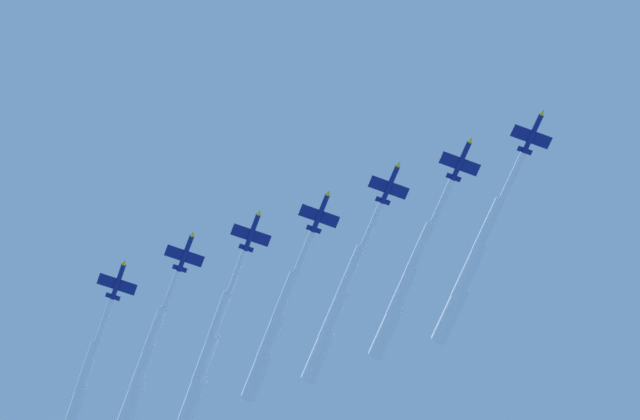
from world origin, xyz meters
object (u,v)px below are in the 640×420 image
jet_starboard_inner (335,314)px  jet_port_mid (272,336)px  jet_port_outer (143,367)px  jet_starboard_mid (206,359)px  jet_starboard_outer (75,411)px  jet_port_inner (403,291)px  jet_lead (469,272)px

jet_starboard_inner → jet_port_mid: size_ratio=1.05×
jet_port_outer → jet_port_mid: bearing=145.0°
jet_starboard_mid → jet_port_outer: (13.00, -6.70, 1.34)m
jet_port_outer → jet_starboard_outer: (12.45, -13.69, -2.48)m
jet_port_inner → jet_starboard_inner: (12.57, -9.92, 0.66)m
jet_port_inner → jet_lead: bearing=148.5°
jet_starboard_inner → jet_starboard_mid: (24.37, -18.64, 0.39)m
jet_lead → jet_starboard_outer: 93.84m
jet_starboard_mid → jet_starboard_outer: jet_starboard_mid is taller
jet_port_inner → jet_port_outer: 61.18m
jet_port_inner → jet_starboard_outer: size_ratio=0.93×
jet_port_inner → jet_starboard_outer: bearing=-38.1°
jet_port_outer → jet_port_inner: bearing=144.8°
jet_port_inner → jet_port_outer: size_ratio=1.05×
jet_lead → jet_starboard_mid: (49.40, -36.20, 0.03)m
jet_lead → jet_starboard_inner: (25.03, -17.56, -0.37)m
jet_lead → jet_starboard_outer: (74.85, -56.59, -1.12)m
jet_starboard_inner → jet_starboard_outer: 63.29m
jet_port_inner → jet_port_outer: bearing=-35.2°
jet_port_inner → jet_port_mid: size_ratio=1.02×
jet_port_inner → jet_port_mid: (24.69, -17.57, -1.46)m
jet_lead → jet_port_outer: jet_port_outer is taller
jet_port_mid → jet_port_inner: bearing=144.6°
jet_port_mid → jet_port_outer: bearing=-35.0°
jet_starboard_inner → jet_port_mid: jet_starboard_inner is taller
jet_lead → jet_starboard_mid: bearing=-36.2°
jet_port_mid → jet_starboard_outer: size_ratio=0.90×
jet_lead → jet_port_inner: 14.66m
jet_lead → jet_port_outer: 75.74m
jet_lead → jet_port_mid: size_ratio=1.07×
jet_port_mid → jet_starboard_mid: bearing=-41.9°
jet_starboard_inner → jet_port_outer: jet_port_outer is taller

